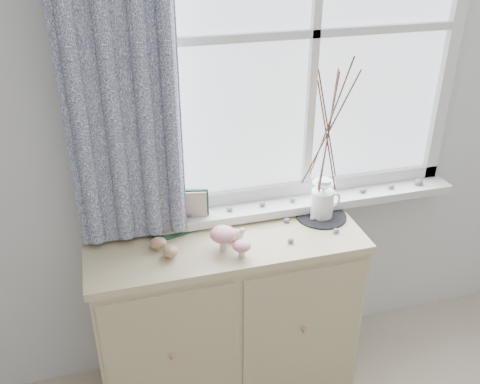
{
  "coord_description": "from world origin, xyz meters",
  "views": [
    {
      "loc": [
        -0.6,
        -0.12,
        2.13
      ],
      "look_at": [
        -0.1,
        1.7,
        1.1
      ],
      "focal_mm": 40.0,
      "sensor_mm": 36.0,
      "label": 1
    }
  ],
  "objects_px": {
    "botanical_book": "(180,213)",
    "twig_pitcher": "(329,126)",
    "sideboard": "(227,315)",
    "toadstool_cluster": "(228,238)"
  },
  "relations": [
    {
      "from": "botanical_book",
      "to": "twig_pitcher",
      "type": "relative_size",
      "value": 0.38
    },
    {
      "from": "sideboard",
      "to": "twig_pitcher",
      "type": "distance_m",
      "value": 0.99
    },
    {
      "from": "botanical_book",
      "to": "twig_pitcher",
      "type": "height_order",
      "value": "twig_pitcher"
    },
    {
      "from": "sideboard",
      "to": "twig_pitcher",
      "type": "xyz_separation_m",
      "value": [
        0.47,
        0.07,
        0.87
      ]
    },
    {
      "from": "botanical_book",
      "to": "toadstool_cluster",
      "type": "distance_m",
      "value": 0.25
    },
    {
      "from": "botanical_book",
      "to": "twig_pitcher",
      "type": "xyz_separation_m",
      "value": [
        0.65,
        -0.03,
        0.34
      ]
    },
    {
      "from": "toadstool_cluster",
      "to": "sideboard",
      "type": "bearing_deg",
      "value": 81.38
    },
    {
      "from": "sideboard",
      "to": "botanical_book",
      "type": "xyz_separation_m",
      "value": [
        -0.18,
        0.1,
        0.53
      ]
    },
    {
      "from": "sideboard",
      "to": "botanical_book",
      "type": "height_order",
      "value": "botanical_book"
    },
    {
      "from": "botanical_book",
      "to": "twig_pitcher",
      "type": "bearing_deg",
      "value": -18.47
    }
  ]
}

